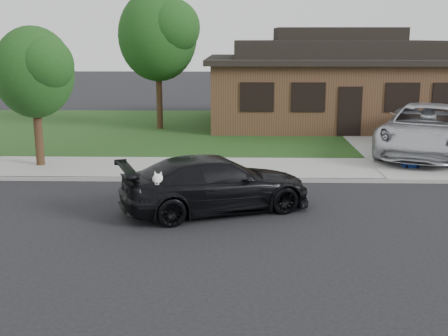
{
  "coord_description": "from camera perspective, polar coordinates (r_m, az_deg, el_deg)",
  "views": [
    {
      "loc": [
        -0.8,
        -13.21,
        4.35
      ],
      "look_at": [
        -1.15,
        0.65,
        1.1
      ],
      "focal_mm": 45.0,
      "sensor_mm": 36.0,
      "label": 1
    }
  ],
  "objects": [
    {
      "name": "minivan",
      "position": [
        21.85,
        19.81,
        3.71
      ],
      "size": [
        5.35,
        7.16,
        1.81
      ],
      "primitive_type": "imported",
      "rotation": [
        0.0,
        0.0,
        -0.41
      ],
      "color": "silver",
      "rests_on": "driveway"
    },
    {
      "name": "tree_0",
      "position": [
        26.32,
        -6.43,
        13.39
      ],
      "size": [
        3.78,
        3.6,
        6.34
      ],
      "color": "#332114",
      "rests_on": "ground"
    },
    {
      "name": "curb",
      "position": [
        17.27,
        4.08,
        -1.23
      ],
      "size": [
        60.0,
        0.12,
        0.12
      ],
      "primitive_type": "cube",
      "color": "gray",
      "rests_on": "ground"
    },
    {
      "name": "tree_2",
      "position": [
        19.49,
        -18.52,
        9.34
      ],
      "size": [
        2.73,
        2.6,
        4.59
      ],
      "color": "#332114",
      "rests_on": "ground"
    },
    {
      "name": "ground",
      "position": [
        13.93,
        4.7,
        -5.05
      ],
      "size": [
        120.0,
        120.0,
        0.0
      ],
      "primitive_type": "plane",
      "color": "black",
      "rests_on": "ground"
    },
    {
      "name": "sidewalk",
      "position": [
        18.72,
        3.88,
        -0.09
      ],
      "size": [
        60.0,
        3.0,
        0.12
      ],
      "primitive_type": "cube",
      "color": "gray",
      "rests_on": "ground"
    },
    {
      "name": "lawn",
      "position": [
        26.57,
        3.18,
        3.88
      ],
      "size": [
        60.0,
        13.0,
        0.13
      ],
      "primitive_type": "cube",
      "color": "#193814",
      "rests_on": "ground"
    },
    {
      "name": "house",
      "position": [
        28.69,
        11.22,
        8.51
      ],
      "size": [
        12.6,
        8.6,
        4.65
      ],
      "color": "#422B1C",
      "rests_on": "ground"
    },
    {
      "name": "sedan",
      "position": [
        14.24,
        -0.84,
        -1.62
      ],
      "size": [
        5.26,
        3.61,
        1.41
      ],
      "rotation": [
        0.0,
        0.0,
        1.94
      ],
      "color": "black",
      "rests_on": "ground"
    },
    {
      "name": "recycling_bin",
      "position": [
        19.6,
        18.46,
        1.38
      ],
      "size": [
        0.55,
        0.58,
        0.89
      ],
      "rotation": [
        0.0,
        0.0,
        0.04
      ],
      "color": "navy",
      "rests_on": "sidewalk"
    },
    {
      "name": "driveway",
      "position": [
        24.56,
        17.53,
        2.53
      ],
      "size": [
        4.5,
        13.0,
        0.14
      ],
      "primitive_type": "cube",
      "color": "gray",
      "rests_on": "ground"
    }
  ]
}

